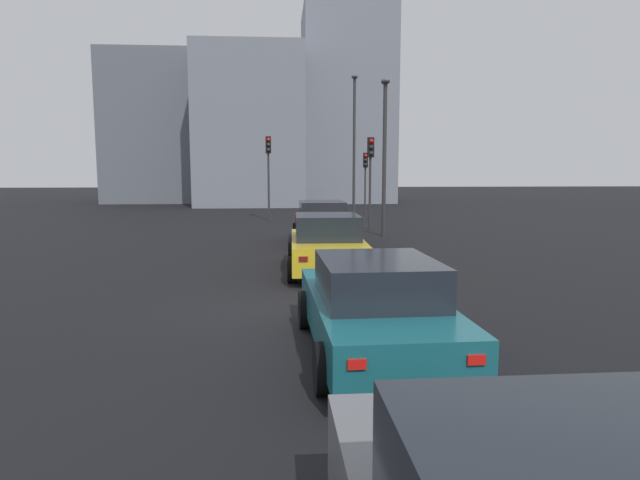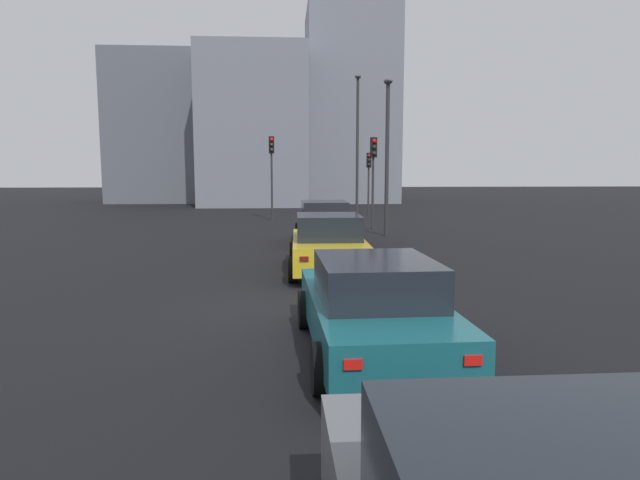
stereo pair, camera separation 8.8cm
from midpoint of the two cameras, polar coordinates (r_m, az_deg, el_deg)
ground_plane at (r=10.63m, az=-5.01°, el=-7.95°), size 160.00×160.00×0.20m
car_red_left_lead at (r=20.14m, az=0.54°, el=1.76°), size 4.36×2.07×1.57m
car_yellow_left_second at (r=14.39m, az=1.03°, el=-0.48°), size 4.39×2.14×1.55m
car_teal_left_third at (r=8.04m, az=5.90°, el=-7.01°), size 4.62×2.12×1.45m
traffic_light_near_left at (r=25.04m, az=5.71°, el=7.94°), size 0.32×0.30×4.17m
traffic_light_near_right at (r=33.68m, az=5.19°, el=7.28°), size 0.32×0.29×3.76m
traffic_light_far_left at (r=29.71m, az=-4.99°, el=8.26°), size 0.32×0.30×4.50m
street_lamp_kerbside at (r=32.22m, az=4.02°, el=10.88°), size 0.56×0.36×8.13m
street_lamp_far at (r=22.65m, az=7.15°, el=10.05°), size 0.56×0.36×6.36m
building_facade_left at (r=48.59m, az=3.22°, el=13.68°), size 8.62×7.45×16.26m
building_facade_center at (r=47.29m, az=-6.54°, el=11.15°), size 15.56×8.15×11.87m
building_facade_right at (r=50.42m, az=-15.71°, el=10.98°), size 8.89×8.57×12.37m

